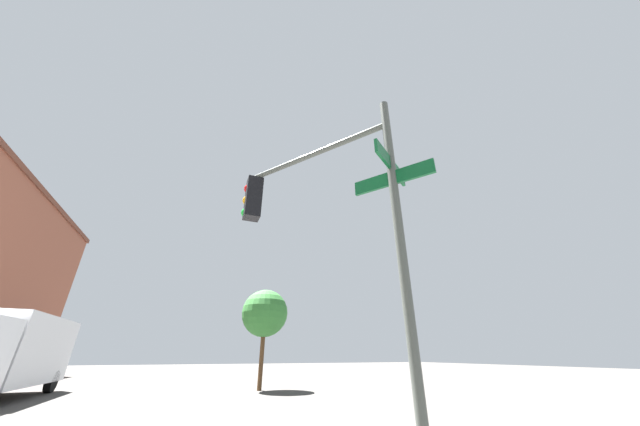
{
  "coord_description": "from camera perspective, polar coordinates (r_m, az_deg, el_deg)",
  "views": [
    {
      "loc": [
        -10.0,
        -4.68,
        1.73
      ],
      "look_at": [
        -7.47,
        -5.69,
        3.01
      ],
      "focal_mm": 16.85,
      "sensor_mm": 36.0,
      "label": 1
    }
  ],
  "objects": [
    {
      "name": "street_tree",
      "position": [
        18.72,
        -10.43,
        -18.25
      ],
      "size": [
        2.63,
        2.63,
        5.23
      ],
      "color": "#4C331E",
      "rests_on": "ground_plane"
    },
    {
      "name": "delivery_truck",
      "position": [
        19.26,
        -46.52,
        -17.64
      ],
      "size": [
        8.9,
        2.71,
        3.34
      ],
      "color": "silver",
      "rests_on": "ground_plane"
    },
    {
      "name": "traffic_signal_near",
      "position": [
        4.54,
        -0.99,
        0.01
      ],
      "size": [
        2.84,
        2.1,
        5.17
      ],
      "color": "#474C47",
      "rests_on": "ground_plane"
    }
  ]
}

